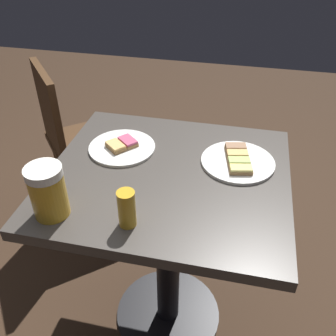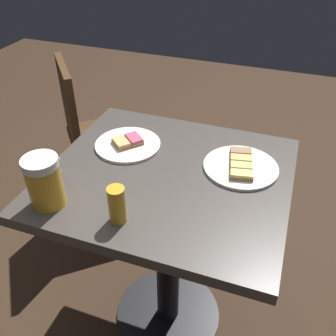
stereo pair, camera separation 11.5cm
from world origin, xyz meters
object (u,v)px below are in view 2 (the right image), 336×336
object	(u,v)px
beer_mug	(45,181)
cafe_chair	(96,132)
beer_glass_small	(117,205)
plate_near	(241,166)
plate_far	(128,144)

from	to	relation	value
beer_mug	cafe_chair	size ratio (longest dim) A/B	0.17
cafe_chair	beer_mug	bearing A→B (deg)	-18.69
beer_glass_small	cafe_chair	xyz separation A→B (m)	(0.51, -0.75, -0.31)
plate_near	beer_glass_small	xyz separation A→B (m)	(0.26, 0.34, 0.04)
plate_far	cafe_chair	size ratio (longest dim) A/B	0.26
plate_near	beer_mug	size ratio (longest dim) A/B	1.57
beer_glass_small	cafe_chair	world-z (taller)	cafe_chair
plate_far	cafe_chair	xyz separation A→B (m)	(0.38, -0.41, -0.26)
plate_far	cafe_chair	distance (m)	0.62
plate_near	beer_glass_small	distance (m)	0.43
beer_glass_small	cafe_chair	size ratio (longest dim) A/B	0.12
plate_near	cafe_chair	bearing A→B (deg)	-27.87
plate_near	beer_glass_small	bearing A→B (deg)	52.20
plate_far	cafe_chair	world-z (taller)	cafe_chair
beer_glass_small	plate_far	bearing A→B (deg)	-69.37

